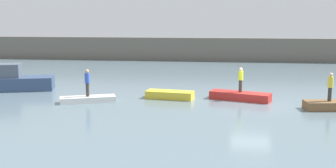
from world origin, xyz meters
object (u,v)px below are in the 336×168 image
at_px(rowboat_yellow, 170,95).
at_px(person_yellow_shirt, 330,85).
at_px(rowboat_red, 240,96).
at_px(person_blue_shirt, 87,81).
at_px(rowboat_white, 88,99).
at_px(rowboat_brown, 329,105).
at_px(motorboat, 12,81).
at_px(person_hiviz_shirt, 241,78).

relative_size(rowboat_yellow, person_yellow_shirt, 1.86).
distance_m(rowboat_red, person_blue_shirt, 10.03).
xyz_separation_m(rowboat_white, rowboat_yellow, (5.10, 1.84, 0.07)).
bearing_deg(rowboat_brown, person_blue_shirt, 171.24).
distance_m(rowboat_brown, person_blue_shirt, 14.92).
bearing_deg(rowboat_white, rowboat_red, -10.71).
bearing_deg(rowboat_red, rowboat_yellow, -159.90).
relative_size(motorboat, rowboat_white, 1.77).
xyz_separation_m(motorboat, person_blue_shirt, (7.01, -3.49, 0.67)).
bearing_deg(person_yellow_shirt, rowboat_red, 156.05).
bearing_deg(rowboat_yellow, rowboat_red, 9.96).
xyz_separation_m(rowboat_white, person_yellow_shirt, (14.88, -0.31, 1.28)).
distance_m(rowboat_brown, person_hiviz_shirt, 5.70).
distance_m(rowboat_white, rowboat_red, 9.97).
bearing_deg(rowboat_brown, rowboat_yellow, 160.01).
bearing_deg(person_hiviz_shirt, rowboat_brown, -23.95).
bearing_deg(rowboat_yellow, motorboat, -179.15).
height_order(person_blue_shirt, person_yellow_shirt, person_yellow_shirt).
xyz_separation_m(rowboat_brown, person_hiviz_shirt, (-5.10, 2.27, 1.18)).
xyz_separation_m(motorboat, rowboat_brown, (21.89, -3.81, -0.44)).
bearing_deg(person_yellow_shirt, person_hiviz_shirt, 156.05).
xyz_separation_m(rowboat_red, rowboat_brown, (5.10, -2.27, -0.00)).
distance_m(rowboat_yellow, rowboat_brown, 10.01).
relative_size(person_blue_shirt, person_yellow_shirt, 1.04).
xyz_separation_m(rowboat_red, person_yellow_shirt, (5.10, -2.27, 1.21)).
distance_m(person_yellow_shirt, person_hiviz_shirt, 5.58).
height_order(motorboat, rowboat_brown, motorboat).
relative_size(person_yellow_shirt, person_hiviz_shirt, 1.04).
height_order(motorboat, rowboat_white, motorboat).
bearing_deg(person_blue_shirt, rowboat_yellow, 19.85).
bearing_deg(motorboat, rowboat_red, -5.25).
bearing_deg(rowboat_white, person_blue_shirt, 0.00).
height_order(rowboat_red, person_hiviz_shirt, person_hiviz_shirt).
bearing_deg(person_blue_shirt, rowboat_brown, -1.21).
height_order(rowboat_brown, person_hiviz_shirt, person_hiviz_shirt).
distance_m(rowboat_white, rowboat_yellow, 5.43).
relative_size(rowboat_yellow, person_blue_shirt, 1.80).
distance_m(motorboat, rowboat_brown, 22.22).
bearing_deg(person_blue_shirt, motorboat, 153.50).
height_order(rowboat_yellow, rowboat_red, rowboat_red).
bearing_deg(rowboat_yellow, person_blue_shirt, -151.53).
bearing_deg(person_hiviz_shirt, rowboat_red, 0.00).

